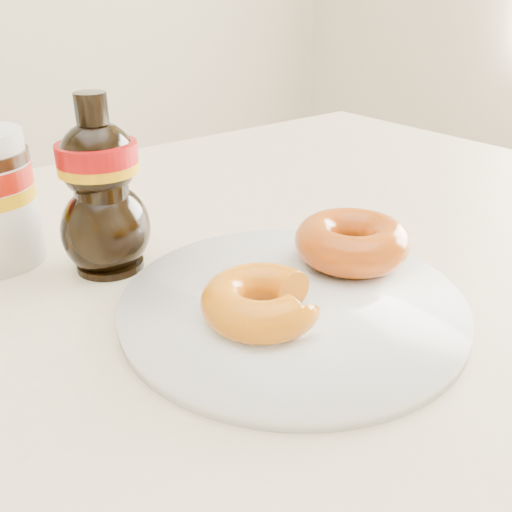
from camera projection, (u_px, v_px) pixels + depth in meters
dining_table at (175, 357)px, 0.58m from camera, size 1.40×0.90×0.75m
plate at (292, 304)px, 0.49m from camera, size 0.30×0.30×0.01m
donut_bitten at (261, 301)px, 0.45m from camera, size 0.10×0.10×0.03m
donut_whole at (352, 241)px, 0.55m from camera, size 0.12×0.12×0.04m
syrup_bottle at (101, 186)px, 0.54m from camera, size 0.09×0.08×0.17m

